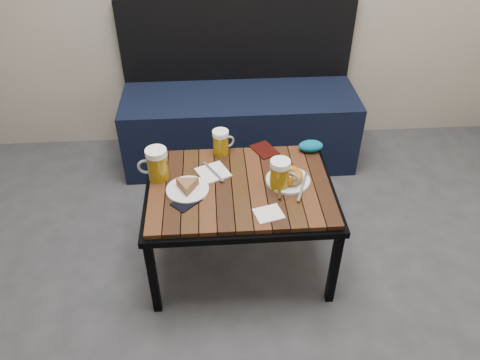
{
  "coord_description": "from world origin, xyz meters",
  "views": [
    {
      "loc": [
        -0.16,
        -0.75,
        1.76
      ],
      "look_at": [
        -0.05,
        0.86,
        0.5
      ],
      "focal_mm": 35.0,
      "sensor_mm": 36.0,
      "label": 1
    }
  ],
  "objects": [
    {
      "name": "cafe_table",
      "position": [
        -0.05,
        0.86,
        0.43
      ],
      "size": [
        0.84,
        0.62,
        0.47
      ],
      "color": "black",
      "rests_on": "ground"
    },
    {
      "name": "beer_mug_centre",
      "position": [
        -0.13,
        1.11,
        0.53
      ],
      "size": [
        0.12,
        0.1,
        0.12
      ],
      "rotation": [
        0.0,
        0.0,
        0.48
      ],
      "color": "#8F670B",
      "rests_on": "cafe_table"
    },
    {
      "name": "bench",
      "position": [
        0.01,
        1.76,
        0.27
      ],
      "size": [
        1.4,
        0.5,
        0.95
      ],
      "color": "black",
      "rests_on": "ground"
    },
    {
      "name": "plate_pie",
      "position": [
        -0.28,
        0.83,
        0.49
      ],
      "size": [
        0.19,
        0.19,
        0.05
      ],
      "color": "white",
      "rests_on": "cafe_table"
    },
    {
      "name": "beer_mug_left",
      "position": [
        -0.42,
        0.94,
        0.55
      ],
      "size": [
        0.14,
        0.09,
        0.15
      ],
      "rotation": [
        0.0,
        0.0,
        3.1
      ],
      "color": "#8F670B",
      "rests_on": "cafe_table"
    },
    {
      "name": "passport_navy",
      "position": [
        -0.29,
        0.75,
        0.47
      ],
      "size": [
        0.14,
        0.14,
        0.01
      ],
      "primitive_type": "cube",
      "rotation": [
        0.0,
        0.0,
        -0.8
      ],
      "color": "black",
      "rests_on": "cafe_table"
    },
    {
      "name": "knit_pouch",
      "position": [
        0.31,
        1.1,
        0.5
      ],
      "size": [
        0.12,
        0.08,
        0.05
      ],
      "primitive_type": "ellipsoid",
      "rotation": [
        0.0,
        0.0,
        0.04
      ],
      "color": "#05568B",
      "rests_on": "cafe_table"
    },
    {
      "name": "napkin_right",
      "position": [
        0.05,
        0.66,
        0.48
      ],
      "size": [
        0.13,
        0.12,
        0.01
      ],
      "rotation": [
        0.0,
        0.0,
        0.27
      ],
      "color": "white",
      "rests_on": "cafe_table"
    },
    {
      "name": "passport_burgundy",
      "position": [
        0.09,
        1.12,
        0.48
      ],
      "size": [
        0.14,
        0.16,
        0.01
      ],
      "primitive_type": "cube",
      "rotation": [
        0.0,
        0.0,
        0.46
      ],
      "color": "black",
      "rests_on": "cafe_table"
    },
    {
      "name": "beer_mug_right",
      "position": [
        0.12,
        0.83,
        0.54
      ],
      "size": [
        0.13,
        0.11,
        0.14
      ],
      "rotation": [
        0.0,
        0.0,
        -0.36
      ],
      "color": "#8F670B",
      "rests_on": "cafe_table"
    },
    {
      "name": "plate_bagel",
      "position": [
        0.16,
        0.87,
        0.49
      ],
      "size": [
        0.2,
        0.25,
        0.05
      ],
      "color": "white",
      "rests_on": "cafe_table"
    },
    {
      "name": "napkin_left",
      "position": [
        -0.17,
        0.95,
        0.48
      ],
      "size": [
        0.17,
        0.17,
        0.01
      ],
      "rotation": [
        0.0,
        0.0,
        0.43
      ],
      "color": "white",
      "rests_on": "cafe_table"
    }
  ]
}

